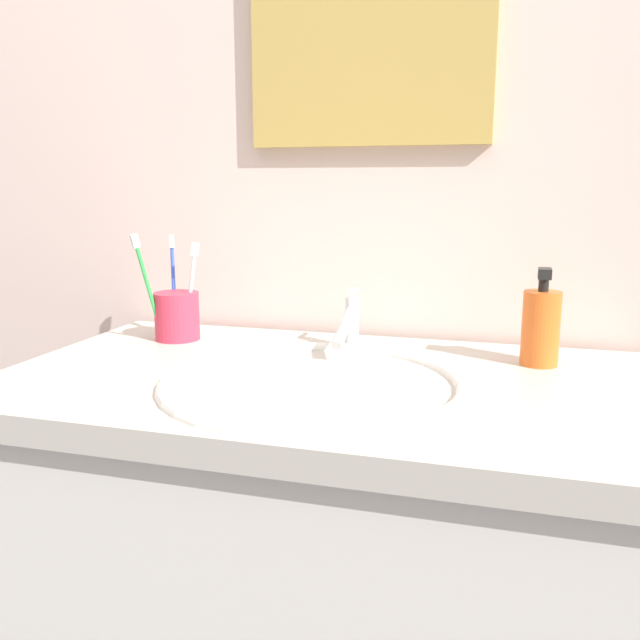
% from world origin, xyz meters
% --- Properties ---
extents(tiled_wall_back, '(2.19, 0.04, 2.40)m').
position_xyz_m(tiled_wall_back, '(0.00, 0.33, 1.20)').
color(tiled_wall_back, beige).
rests_on(tiled_wall_back, ground).
extents(vanity_counter, '(0.99, 0.57, 0.84)m').
position_xyz_m(vanity_counter, '(0.00, 0.00, 0.42)').
color(vanity_counter, silver).
rests_on(vanity_counter, ground).
extents(sink_basin, '(0.45, 0.45, 0.12)m').
position_xyz_m(sink_basin, '(0.00, -0.05, 0.80)').
color(sink_basin, white).
rests_on(sink_basin, vanity_counter).
extents(faucet, '(0.02, 0.15, 0.10)m').
position_xyz_m(faucet, '(0.00, 0.16, 0.89)').
color(faucet, silver).
rests_on(faucet, sink_basin).
extents(toothbrush_cup, '(0.08, 0.08, 0.09)m').
position_xyz_m(toothbrush_cup, '(-0.33, 0.16, 0.88)').
color(toothbrush_cup, '#D8334C').
rests_on(toothbrush_cup, vanity_counter).
extents(toothbrush_blue, '(0.02, 0.04, 0.19)m').
position_xyz_m(toothbrush_blue, '(-0.35, 0.19, 0.95)').
color(toothbrush_blue, blue).
rests_on(toothbrush_blue, toothbrush_cup).
extents(toothbrush_white, '(0.04, 0.01, 0.18)m').
position_xyz_m(toothbrush_white, '(-0.30, 0.17, 0.94)').
color(toothbrush_white, white).
rests_on(toothbrush_white, toothbrush_cup).
extents(toothbrush_green, '(0.04, 0.05, 0.20)m').
position_xyz_m(toothbrush_green, '(-0.37, 0.12, 0.95)').
color(toothbrush_green, green).
rests_on(toothbrush_green, toothbrush_cup).
extents(soap_dispenser, '(0.06, 0.06, 0.16)m').
position_xyz_m(soap_dispenser, '(0.32, 0.15, 0.90)').
color(soap_dispenser, orange).
rests_on(soap_dispenser, vanity_counter).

